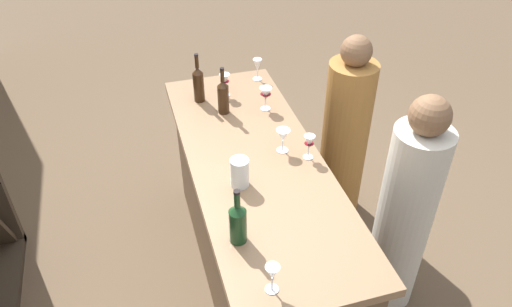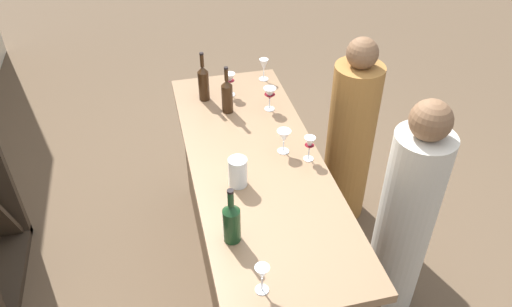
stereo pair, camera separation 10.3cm
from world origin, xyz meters
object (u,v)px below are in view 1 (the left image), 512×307
Objects in this scene: wine_glass_near_left at (309,143)px; person_center_guest at (404,216)px; wine_glass_far_center at (224,80)px; wine_glass_near_right at (266,94)px; wine_glass_far_left at (283,136)px; wine_bottle_leftmost_olive_green at (238,222)px; wine_bottle_second_left_amber_brown at (223,96)px; wine_bottle_center_amber_brown at (198,83)px; person_left_guest at (345,137)px; wine_glass_far_right at (272,274)px; water_pitcher at (240,173)px; wine_glass_near_center at (257,66)px.

wine_glass_near_left is 0.10× the size of person_center_guest.
wine_glass_near_right is at bearing -137.89° from wine_glass_far_center.
person_center_guest is (-0.40, -0.61, -0.41)m from wine_glass_far_left.
wine_bottle_second_left_amber_brown is at bearing -9.86° from wine_bottle_leftmost_olive_green.
person_center_guest is (-0.30, -0.49, -0.41)m from wine_glass_near_left.
person_left_guest reaches higher than wine_bottle_center_amber_brown.
wine_bottle_leftmost_olive_green is 2.07× the size of wine_glass_far_right.
wine_glass_far_left is at bearing 175.30° from wine_glass_near_right.
wine_glass_far_right is at bearing 149.60° from wine_glass_near_left.
wine_bottle_second_left_amber_brown is 2.20× the size of wine_glass_far_left.
wine_glass_far_left is 0.96m from wine_glass_far_right.
wine_bottle_second_left_amber_brown reaches higher than wine_glass_near_left.
wine_glass_near_right is 0.74m from person_left_guest.
person_left_guest is at bearing -92.80° from wine_bottle_second_left_amber_brown.
wine_bottle_second_left_amber_brown is at bearing 82.17° from wine_glass_near_right.
wine_glass_far_left is 0.10× the size of person_left_guest.
wine_glass_far_right is 0.68m from water_pitcher.
wine_bottle_second_left_amber_brown reaches higher than wine_glass_far_right.
wine_glass_near_right is at bearing -16.05° from wine_glass_far_right.
wine_glass_far_right is (-0.31, -0.06, -0.01)m from wine_bottle_leftmost_olive_green.
person_left_guest is at bearing -106.56° from wine_glass_far_center.
wine_glass_far_center is at bearing -6.37° from wine_glass_far_right.
wine_glass_near_left is 0.71m from person_center_guest.
wine_glass_near_left is 0.92m from wine_glass_far_right.
person_center_guest is (-1.07, -0.78, -0.42)m from wine_glass_far_center.
wine_glass_near_center is at bearing 1.31° from wine_glass_near_left.
wine_glass_near_left is 0.96× the size of wine_glass_near_center.
wine_glass_far_center is 0.95m from person_left_guest.
person_center_guest is at bearing -157.15° from wine_glass_near_center.
person_center_guest reaches higher than wine_glass_near_center.
wine_glass_far_right is (-1.33, 0.38, -0.00)m from wine_glass_near_right.
wine_bottle_center_amber_brown is 2.04× the size of water_pitcher.
wine_bottle_leftmost_olive_green reaches higher than water_pitcher.
water_pitcher is 0.11× the size of person_center_guest.
person_center_guest is at bearing -145.73° from wine_glass_near_right.
wine_glass_far_center is at bearing -8.50° from water_pitcher.
wine_glass_near_right is (-0.38, 0.06, 0.00)m from wine_glass_near_center.
wine_bottle_leftmost_olive_green is 1.25m from wine_bottle_center_amber_brown.
wine_glass_far_right is (-0.79, 0.46, 0.00)m from wine_glass_near_left.
wine_glass_far_left is at bearing -152.49° from wine_bottle_center_amber_brown.
wine_glass_far_center is 0.97× the size of water_pitcher.
wine_bottle_leftmost_olive_green is 1.12m from wine_glass_near_right.
person_left_guest is at bearing -36.13° from wine_glass_far_right.
wine_bottle_center_amber_brown is 0.23× the size of person_left_guest.
wine_bottle_center_amber_brown is 2.16× the size of wine_glass_near_right.
wine_glass_far_right is 0.10× the size of person_left_guest.
person_left_guest reaches higher than wine_glass_far_right.
wine_glass_far_left is at bearing -35.19° from wine_bottle_leftmost_olive_green.
wine_bottle_center_amber_brown is 0.22× the size of person_center_guest.
wine_bottle_center_amber_brown reaches higher than wine_glass_near_center.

